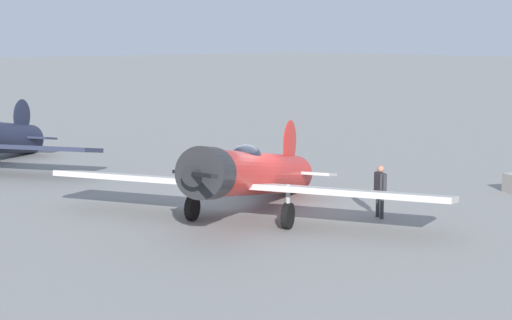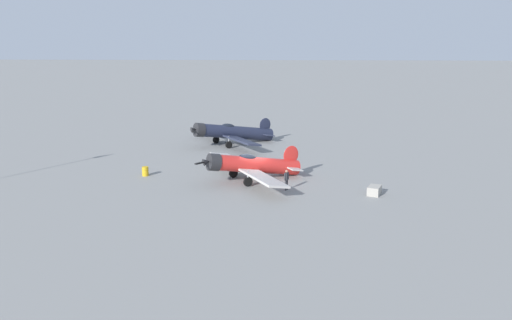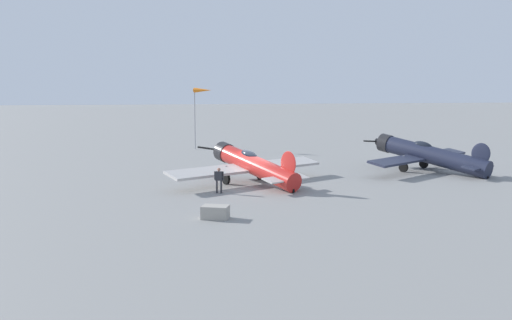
{
  "view_description": "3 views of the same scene",
  "coord_description": "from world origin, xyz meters",
  "px_view_note": "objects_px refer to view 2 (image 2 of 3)",
  "views": [
    {
      "loc": [
        -18.81,
        16.84,
        5.71
      ],
      "look_at": [
        0.0,
        0.0,
        1.8
      ],
      "focal_mm": 55.64,
      "sensor_mm": 36.0,
      "label": 1
    },
    {
      "loc": [
        -46.4,
        -1.94,
        12.81
      ],
      "look_at": [
        0.0,
        0.0,
        1.8
      ],
      "focal_mm": 38.42,
      "sensor_mm": 36.0,
      "label": 2
    },
    {
      "loc": [
        -7.17,
        -37.83,
        6.9
      ],
      "look_at": [
        0.0,
        0.0,
        1.8
      ],
      "focal_mm": 38.12,
      "sensor_mm": 36.0,
      "label": 3
    }
  ],
  "objects_px": {
    "ground_crew_mechanic": "(287,178)",
    "fuel_drum": "(145,171)",
    "airplane_mid_apron": "(231,132)",
    "equipment_crate": "(374,190)",
    "airplane_foreground": "(251,165)"
  },
  "relations": [
    {
      "from": "airplane_mid_apron",
      "to": "fuel_drum",
      "type": "distance_m",
      "value": 15.64
    },
    {
      "from": "airplane_mid_apron",
      "to": "equipment_crate",
      "type": "bearing_deg",
      "value": 91.81
    },
    {
      "from": "ground_crew_mechanic",
      "to": "fuel_drum",
      "type": "distance_m",
      "value": 13.32
    },
    {
      "from": "airplane_foreground",
      "to": "fuel_drum",
      "type": "xyz_separation_m",
      "value": [
        1.22,
        9.61,
        -0.98
      ]
    },
    {
      "from": "airplane_mid_apron",
      "to": "ground_crew_mechanic",
      "type": "bearing_deg",
      "value": 76.0
    },
    {
      "from": "equipment_crate",
      "to": "airplane_foreground",
      "type": "bearing_deg",
      "value": 69.38
    },
    {
      "from": "airplane_mid_apron",
      "to": "equipment_crate",
      "type": "xyz_separation_m",
      "value": [
        -19.16,
        -13.1,
        -1.09
      ]
    },
    {
      "from": "airplane_mid_apron",
      "to": "fuel_drum",
      "type": "xyz_separation_m",
      "value": [
        -14.14,
        6.61,
        -1.02
      ]
    },
    {
      "from": "equipment_crate",
      "to": "fuel_drum",
      "type": "xyz_separation_m",
      "value": [
        5.02,
        19.71,
        0.07
      ]
    },
    {
      "from": "airplane_foreground",
      "to": "fuel_drum",
      "type": "distance_m",
      "value": 9.74
    },
    {
      "from": "airplane_mid_apron",
      "to": "equipment_crate",
      "type": "height_order",
      "value": "airplane_mid_apron"
    },
    {
      "from": "airplane_mid_apron",
      "to": "ground_crew_mechanic",
      "type": "relative_size",
      "value": 6.97
    },
    {
      "from": "equipment_crate",
      "to": "fuel_drum",
      "type": "relative_size",
      "value": 1.96
    },
    {
      "from": "airplane_mid_apron",
      "to": "equipment_crate",
      "type": "distance_m",
      "value": 23.23
    },
    {
      "from": "fuel_drum",
      "to": "ground_crew_mechanic",
      "type": "bearing_deg",
      "value": -107.41
    }
  ]
}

